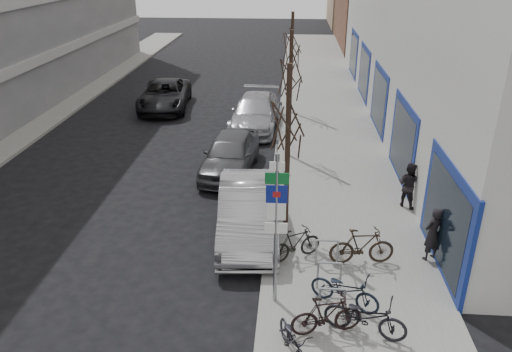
% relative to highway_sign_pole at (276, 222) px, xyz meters
% --- Properties ---
extents(ground, '(120.00, 120.00, 0.00)m').
position_rel_highway_sign_pole_xyz_m(ground, '(-2.40, 0.01, -2.46)').
color(ground, black).
rests_on(ground, ground).
extents(sidewalk_east, '(5.00, 70.00, 0.15)m').
position_rel_highway_sign_pole_xyz_m(sidewalk_east, '(2.10, 10.01, -2.38)').
color(sidewalk_east, slate).
rests_on(sidewalk_east, ground).
extents(brick_building_far, '(12.00, 14.00, 8.00)m').
position_rel_highway_sign_pole_xyz_m(brick_building_far, '(10.60, 40.01, 1.54)').
color(brick_building_far, brown).
rests_on(brick_building_far, ground).
extents(highway_sign_pole, '(0.55, 0.10, 4.20)m').
position_rel_highway_sign_pole_xyz_m(highway_sign_pole, '(0.00, 0.00, 0.00)').
color(highway_sign_pole, gray).
rests_on(highway_sign_pole, ground).
extents(bike_rack, '(0.66, 2.26, 0.83)m').
position_rel_highway_sign_pole_xyz_m(bike_rack, '(1.40, 0.61, -1.80)').
color(bike_rack, gray).
rests_on(bike_rack, sidewalk_east).
extents(tree_near, '(1.80, 1.80, 5.50)m').
position_rel_highway_sign_pole_xyz_m(tree_near, '(0.20, 3.51, 1.65)').
color(tree_near, black).
rests_on(tree_near, ground).
extents(tree_mid, '(1.80, 1.80, 5.50)m').
position_rel_highway_sign_pole_xyz_m(tree_mid, '(0.20, 10.01, 1.65)').
color(tree_mid, black).
rests_on(tree_mid, ground).
extents(tree_far, '(1.80, 1.80, 5.50)m').
position_rel_highway_sign_pole_xyz_m(tree_far, '(0.20, 16.51, 1.65)').
color(tree_far, black).
rests_on(tree_far, ground).
extents(meter_front, '(0.10, 0.08, 1.27)m').
position_rel_highway_sign_pole_xyz_m(meter_front, '(-0.25, 3.01, -1.54)').
color(meter_front, gray).
rests_on(meter_front, sidewalk_east).
extents(meter_mid, '(0.10, 0.08, 1.27)m').
position_rel_highway_sign_pole_xyz_m(meter_mid, '(-0.25, 8.51, -1.54)').
color(meter_mid, gray).
rests_on(meter_mid, sidewalk_east).
extents(meter_back, '(0.10, 0.08, 1.27)m').
position_rel_highway_sign_pole_xyz_m(meter_back, '(-0.25, 14.01, -1.54)').
color(meter_back, gray).
rests_on(meter_back, sidewalk_east).
extents(bike_near_left, '(1.00, 1.67, 0.98)m').
position_rel_highway_sign_pole_xyz_m(bike_near_left, '(0.46, -1.88, -1.82)').
color(bike_near_left, black).
rests_on(bike_near_left, sidewalk_east).
extents(bike_near_right, '(1.80, 0.93, 1.05)m').
position_rel_highway_sign_pole_xyz_m(bike_near_right, '(1.24, -1.10, -1.78)').
color(bike_near_right, black).
rests_on(bike_near_right, sidewalk_east).
extents(bike_mid_curb, '(1.87, 1.30, 1.11)m').
position_rel_highway_sign_pole_xyz_m(bike_mid_curb, '(1.75, -0.06, -1.75)').
color(bike_mid_curb, black).
rests_on(bike_mid_curb, sidewalk_east).
extents(bike_mid_inner, '(1.69, 1.26, 1.01)m').
position_rel_highway_sign_pole_xyz_m(bike_mid_inner, '(0.51, 1.96, -1.80)').
color(bike_mid_inner, black).
rests_on(bike_mid_inner, sidewalk_east).
extents(bike_far_curb, '(2.02, 1.13, 1.18)m').
position_rel_highway_sign_pole_xyz_m(bike_far_curb, '(2.13, -1.06, -1.72)').
color(bike_far_curb, black).
rests_on(bike_far_curb, sidewalk_east).
extents(bike_far_inner, '(1.93, 0.79, 1.14)m').
position_rel_highway_sign_pole_xyz_m(bike_far_inner, '(2.39, 1.86, -1.74)').
color(bike_far_inner, black).
rests_on(bike_far_inner, sidewalk_east).
extents(parked_car_front, '(2.22, 5.27, 1.69)m').
position_rel_highway_sign_pole_xyz_m(parked_car_front, '(-1.00, 3.45, -1.61)').
color(parked_car_front, '#A2A2A7').
rests_on(parked_car_front, ground).
extents(parked_car_mid, '(2.32, 4.89, 1.61)m').
position_rel_highway_sign_pole_xyz_m(parked_car_mid, '(-2.16, 8.37, -1.65)').
color(parked_car_mid, '#4C4C51').
rests_on(parked_car_mid, ground).
extents(parked_car_back, '(2.54, 5.70, 1.63)m').
position_rel_highway_sign_pole_xyz_m(parked_car_back, '(-1.56, 14.13, -1.65)').
color(parked_car_back, '#A3A3A8').
rests_on(parked_car_back, ground).
extents(lane_car, '(3.13, 5.86, 1.57)m').
position_rel_highway_sign_pole_xyz_m(lane_car, '(-7.01, 17.20, -1.67)').
color(lane_car, black).
rests_on(lane_car, ground).
extents(pedestrian_near, '(0.72, 0.66, 1.65)m').
position_rel_highway_sign_pole_xyz_m(pedestrian_near, '(4.40, 2.25, -1.48)').
color(pedestrian_near, black).
rests_on(pedestrian_near, sidewalk_east).
extents(pedestrian_far, '(0.73, 0.71, 1.65)m').
position_rel_highway_sign_pole_xyz_m(pedestrian_far, '(4.40, 5.56, -1.48)').
color(pedestrian_far, black).
rests_on(pedestrian_far, sidewalk_east).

